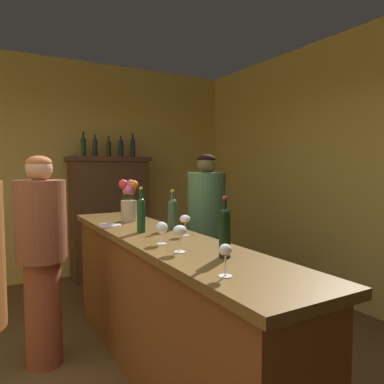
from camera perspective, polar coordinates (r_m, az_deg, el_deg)
The scene contains 19 objects.
wall_back at distance 5.09m, azimuth -25.28°, elevation 3.21°, with size 5.94×0.12×2.93m, color tan.
bar_counter at distance 2.71m, azimuth -4.88°, elevation -17.51°, with size 0.57×2.85×1.02m.
display_cabinet at distance 5.02m, azimuth -12.98°, elevation -3.51°, with size 1.10×0.42×1.64m.
wine_bottle_rose at distance 2.82m, azimuth -3.11°, elevation -3.19°, with size 0.07×0.07×0.31m.
wine_bottle_riesling at distance 1.95m, azimuth 5.25°, elevation -6.09°, with size 0.06×0.06×0.33m.
wine_bottle_malbec at distance 2.70m, azimuth -8.13°, elevation -3.32°, with size 0.06×0.06×0.34m.
wine_glass_front at distance 1.63m, azimuth 5.36°, elevation -9.59°, with size 0.06×0.06×0.15m.
wine_glass_mid at distance 2.55m, azimuth -1.12°, elevation -4.54°, with size 0.08×0.08×0.15m.
wine_glass_rear at distance 2.29m, azimuth -4.88°, elevation -5.81°, with size 0.08×0.08×0.14m.
wine_glass_spare at distance 2.06m, azimuth -1.97°, elevation -6.37°, with size 0.08×0.08×0.16m.
flower_arrangement at distance 3.27m, azimuth -10.04°, elevation -1.24°, with size 0.15×0.19×0.38m.
cheese_plate at distance 3.05m, azimuth -13.04°, elevation -5.19°, with size 0.19×0.19×0.01m, color white.
display_bottle_left at distance 4.90m, azimuth -16.93°, elevation 7.09°, with size 0.07×0.07×0.32m.
display_bottle_midleft at distance 4.94m, azimuth -15.21°, elevation 7.03°, with size 0.06×0.06×0.31m.
display_bottle_center at distance 4.99m, azimuth -13.12°, elevation 6.93°, with size 0.06×0.06×0.30m.
display_bottle_midright at distance 5.04m, azimuth -11.28°, elevation 7.02°, with size 0.07×0.07×0.30m.
display_bottle_right at distance 5.10m, azimuth -9.43°, elevation 7.16°, with size 0.07×0.07×0.33m.
patron_in_navy at distance 2.94m, azimuth -22.86°, elevation -8.87°, with size 0.37×0.37×1.59m.
bartender at distance 3.48m, azimuth 2.30°, elevation -6.19°, with size 0.37×0.37×1.63m.
Camera 1 is at (-0.41, -1.92, 1.51)m, focal length 33.42 mm.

